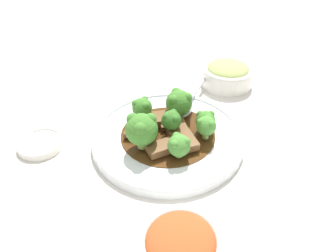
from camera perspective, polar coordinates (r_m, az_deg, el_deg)
name	(u,v)px	position (r m, az deg, el deg)	size (l,w,h in m)	color
ground_plane	(168,141)	(0.60, 0.00, -2.58)	(4.00, 4.00, 0.00)	silver
main_plate	(168,136)	(0.59, 0.00, -1.84)	(0.27, 0.27, 0.02)	white
beef_strip_0	(182,138)	(0.56, 2.52, -2.16)	(0.07, 0.07, 0.01)	brown
beef_strip_1	(171,123)	(0.60, 0.48, 0.49)	(0.05, 0.05, 0.01)	brown
beef_strip_2	(157,119)	(0.60, -1.93, 1.14)	(0.06, 0.06, 0.01)	brown
beef_strip_3	(161,148)	(0.54, -1.22, -3.86)	(0.05, 0.05, 0.01)	brown
beef_strip_4	(141,133)	(0.58, -4.75, -1.17)	(0.04, 0.06, 0.01)	brown
broccoli_floret_0	(171,120)	(0.56, 0.55, 0.99)	(0.04, 0.04, 0.05)	#7FA84C
broccoli_floret_1	(179,145)	(0.52, 1.92, -3.34)	(0.04, 0.04, 0.04)	#7FA84C
broccoli_floret_2	(205,120)	(0.58, 6.54, 1.01)	(0.04, 0.04, 0.04)	#8EB756
broccoli_floret_3	(142,107)	(0.60, -4.53, 3.29)	(0.04, 0.04, 0.04)	#8EB756
broccoli_floret_4	(179,102)	(0.61, 1.91, 4.16)	(0.05, 0.05, 0.05)	#8EB756
broccoli_floret_5	(142,129)	(0.53, -4.62, -0.52)	(0.05, 0.05, 0.06)	#7FA84C
broccoli_floret_6	(206,126)	(0.56, 6.69, 0.08)	(0.03, 0.03, 0.04)	#7FA84C
serving_spoon	(185,106)	(0.64, 2.98, 3.53)	(0.20, 0.05, 0.01)	#B7B7BC
side_bowl_kimchi	(180,247)	(0.43, 2.18, -20.31)	(0.11, 0.11, 0.05)	white
side_bowl_appetizer	(227,74)	(0.76, 10.32, 8.93)	(0.12, 0.12, 0.05)	white
sauce_dish	(40,144)	(0.62, -21.33, -2.87)	(0.08, 0.08, 0.01)	white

